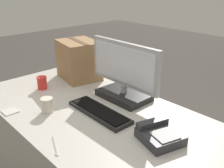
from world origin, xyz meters
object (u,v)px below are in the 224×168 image
at_px(paper_cup_right, 47,105).
at_px(monitor, 124,76).
at_px(desk_phone, 159,135).
at_px(keyboard, 99,112).
at_px(cardboard_box, 79,60).
at_px(spoon, 56,148).
at_px(sticky_note_pad, 10,111).
at_px(paper_cup_left, 42,83).

bearing_deg(paper_cup_right, monitor, 69.91).
bearing_deg(desk_phone, paper_cup_right, -142.17).
distance_m(monitor, desk_phone, 0.54).
distance_m(keyboard, paper_cup_right, 0.32).
relative_size(monitor, cardboard_box, 1.56).
distance_m(spoon, cardboard_box, 0.98).
xyz_separation_m(spoon, cardboard_box, (-0.70, 0.66, 0.15)).
xyz_separation_m(keyboard, sticky_note_pad, (-0.39, -0.38, -0.01)).
bearing_deg(keyboard, desk_phone, 7.81).
height_order(monitor, sticky_note_pad, monitor).
height_order(monitor, paper_cup_left, monitor).
height_order(monitor, cardboard_box, monitor).
relative_size(keyboard, desk_phone, 1.89).
bearing_deg(cardboard_box, spoon, -43.25).
distance_m(desk_phone, paper_cup_left, 1.01).
distance_m(paper_cup_left, paper_cup_right, 0.38).
bearing_deg(desk_phone, monitor, 171.04).
distance_m(paper_cup_left, spoon, 0.78).
bearing_deg(paper_cup_right, cardboard_box, 124.72).
xyz_separation_m(paper_cup_left, spoon, (0.70, -0.32, -0.05)).
relative_size(paper_cup_left, sticky_note_pad, 1.09).
relative_size(desk_phone, paper_cup_right, 2.64).
bearing_deg(paper_cup_left, spoon, -24.49).
relative_size(spoon, sticky_note_pad, 1.88).
bearing_deg(paper_cup_right, desk_phone, 21.69).
bearing_deg(cardboard_box, keyboard, -26.01).
bearing_deg(cardboard_box, monitor, -1.20).
distance_m(keyboard, spoon, 0.40).
xyz_separation_m(paper_cup_left, cardboard_box, (0.00, 0.34, 0.11)).
bearing_deg(cardboard_box, desk_phone, -13.23).
bearing_deg(spoon, desk_phone, 78.62).
height_order(monitor, spoon, monitor).
bearing_deg(paper_cup_left, desk_phone, 5.93).
distance_m(spoon, sticky_note_pad, 0.52).
distance_m(monitor, paper_cup_right, 0.53).
relative_size(paper_cup_left, cardboard_box, 0.25).
xyz_separation_m(monitor, cardboard_box, (-0.52, 0.01, -0.00)).
distance_m(desk_phone, cardboard_box, 1.04).
relative_size(keyboard, cardboard_box, 1.24).
distance_m(monitor, keyboard, 0.31).
height_order(keyboard, paper_cup_right, paper_cup_right).
height_order(monitor, desk_phone, monitor).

